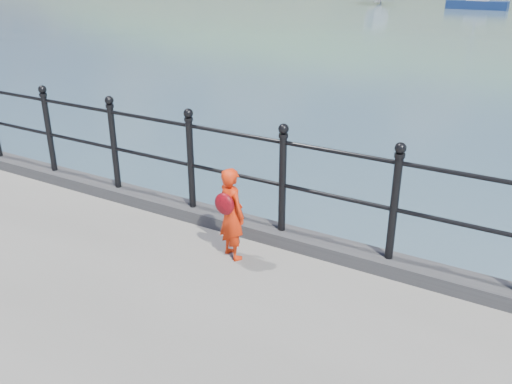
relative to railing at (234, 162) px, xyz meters
The scene contains 5 objects.
ground 1.83m from the railing, 90.00° to the left, with size 600.00×600.00×0.00m, color #2D4251.
kerb 0.75m from the railing, 140.53° to the right, with size 60.00×0.30×0.15m, color #28282B.
railing is the anchor object (origin of this frame).
child 0.70m from the railing, 60.71° to the right, with size 0.42×0.37×0.98m.
sailboat_port 47.25m from the railing, 96.50° to the left, with size 4.96×1.59×7.34m.
Camera 1 is at (3.03, -4.85, 3.86)m, focal length 38.00 mm.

